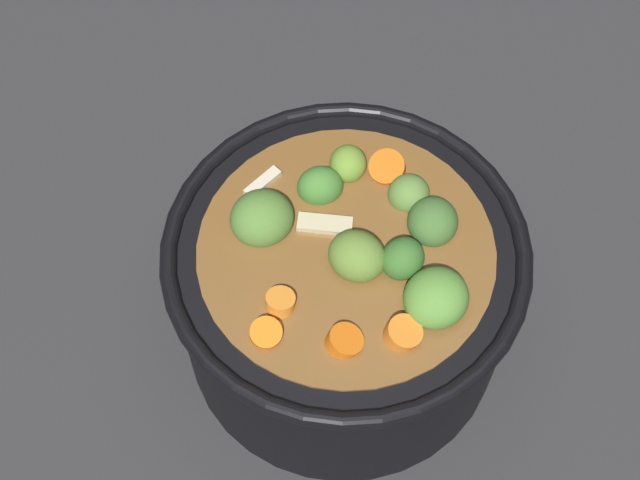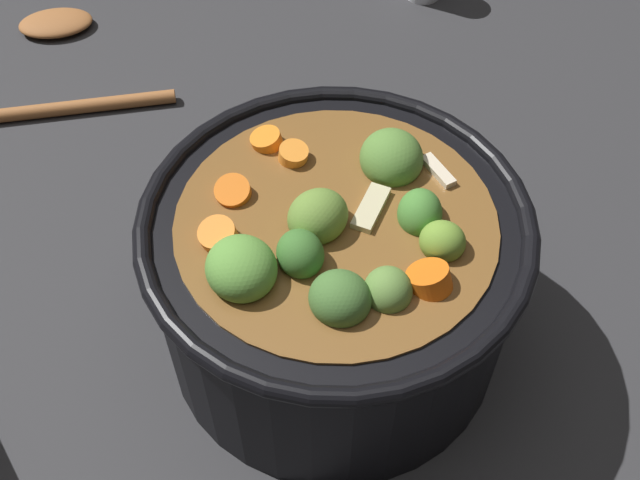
{
  "view_description": "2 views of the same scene",
  "coord_description": "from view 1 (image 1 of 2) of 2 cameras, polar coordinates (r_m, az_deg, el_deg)",
  "views": [
    {
      "loc": [
        0.01,
        0.32,
        0.68
      ],
      "look_at": [
        0.02,
        -0.01,
        0.13
      ],
      "focal_mm": 52.64,
      "sensor_mm": 36.0,
      "label": 1
    },
    {
      "loc": [
        -0.29,
        -0.09,
        0.5
      ],
      "look_at": [
        -0.02,
        0.01,
        0.13
      ],
      "focal_mm": 43.16,
      "sensor_mm": 36.0,
      "label": 2
    }
  ],
  "objects": [
    {
      "name": "ground_plane",
      "position": [
        0.75,
        1.36,
        -5.59
      ],
      "size": [
        1.1,
        1.1,
        0.0
      ],
      "primitive_type": "plane",
      "color": "#2D2D30"
    },
    {
      "name": "cooking_pot",
      "position": [
        0.68,
        1.51,
        -3.03
      ],
      "size": [
        0.25,
        0.25,
        0.16
      ],
      "color": "black",
      "rests_on": "ground_plane"
    }
  ]
}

